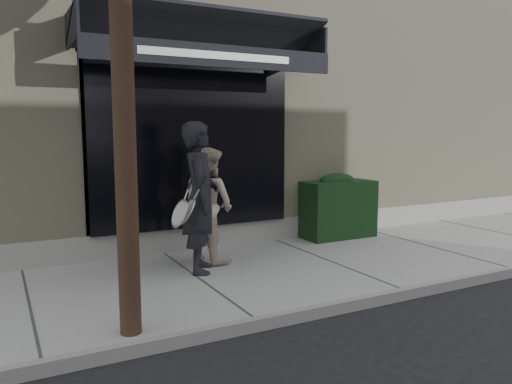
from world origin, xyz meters
TOP-DOWN VIEW (x-y plane):
  - ground at (0.00, 0.00)m, footprint 80.00×80.00m
  - sidewalk at (0.00, 0.00)m, footprint 20.00×3.00m
  - curb at (0.00, -1.55)m, footprint 20.00×0.10m
  - building_facade at (-0.01, 4.96)m, footprint 14.30×8.04m
  - hedge at (1.10, 1.25)m, footprint 1.30×0.70m
  - pedestrian_front at (-1.85, 0.32)m, footprint 0.87×0.93m
  - pedestrian_back at (-1.55, 0.76)m, footprint 0.86×0.97m

SIDE VIEW (x-z plane):
  - ground at x=0.00m, z-range 0.00..0.00m
  - sidewalk at x=0.00m, z-range 0.00..0.12m
  - curb at x=0.00m, z-range 0.00..0.14m
  - hedge at x=1.10m, z-range 0.09..1.23m
  - pedestrian_back at x=-1.55m, z-range 0.12..1.78m
  - pedestrian_front at x=-1.85m, z-range 0.12..2.13m
  - building_facade at x=-0.01m, z-range -0.08..5.56m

